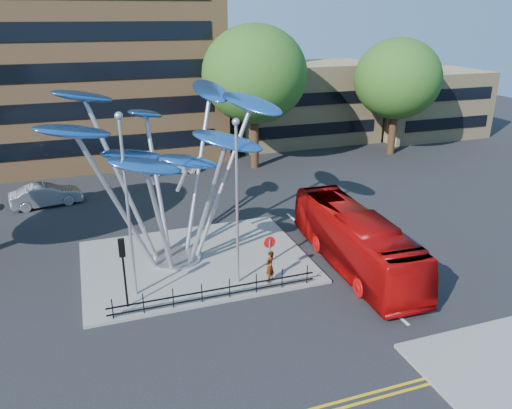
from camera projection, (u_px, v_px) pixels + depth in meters
name	position (u px, v px, depth m)	size (l,w,h in m)	color
ground	(248.00, 318.00, 22.43)	(120.00, 120.00, 0.00)	black
traffic_island	(196.00, 261.00, 27.37)	(12.00, 9.00, 0.15)	slate
low_building_near	(302.00, 103.00, 52.35)	(15.00, 8.00, 8.00)	tan
low_building_far	(425.00, 103.00, 55.09)	(12.00, 8.00, 7.00)	tan
tree_right	(255.00, 74.00, 41.38)	(8.80, 8.80, 12.11)	black
tree_far	(398.00, 79.00, 46.04)	(8.00, 8.00, 10.81)	black
leaf_sculpture	(166.00, 139.00, 25.20)	(12.72, 9.54, 9.51)	#9EA0A5
street_lamp_left	(126.00, 192.00, 22.19)	(0.36, 0.36, 8.80)	#9EA0A5
street_lamp_right	(237.00, 189.00, 23.39)	(0.36, 0.36, 8.30)	#9EA0A5
traffic_light_island	(123.00, 259.00, 22.14)	(0.28, 0.18, 3.42)	black
no_entry_sign_island	(270.00, 251.00, 24.61)	(0.60, 0.10, 2.45)	#9EA0A5
pedestrian_railing_front	(216.00, 292.00, 23.42)	(10.00, 0.06, 1.00)	black
red_bus	(355.00, 240.00, 26.49)	(2.59, 11.08, 3.09)	#A20707
pedestrian	(270.00, 266.00, 24.89)	(0.61, 0.40, 1.68)	gray
parked_car_mid	(46.00, 195.00, 35.21)	(1.66, 4.77, 1.57)	#929499
parked_car_right	(172.00, 164.00, 42.70)	(1.97, 4.84, 1.40)	white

